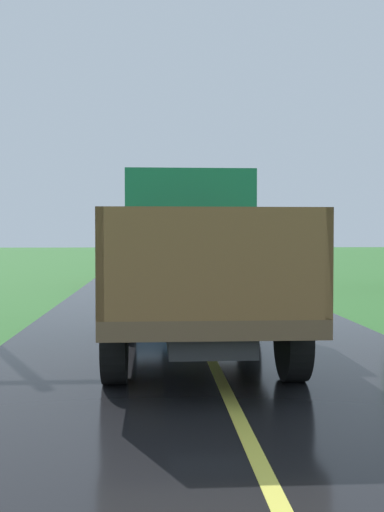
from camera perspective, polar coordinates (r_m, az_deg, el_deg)
The scene contains 2 objects.
banana_truck_near at distance 9.68m, azimuth 0.10°, elevation -0.09°, with size 2.38×5.82×2.80m.
banana_truck_far at distance 22.55m, azimuth -2.29°, elevation 0.98°, with size 2.38×5.81×2.80m.
Camera 1 is at (-0.79, 1.77, 1.80)m, focal length 43.48 mm.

